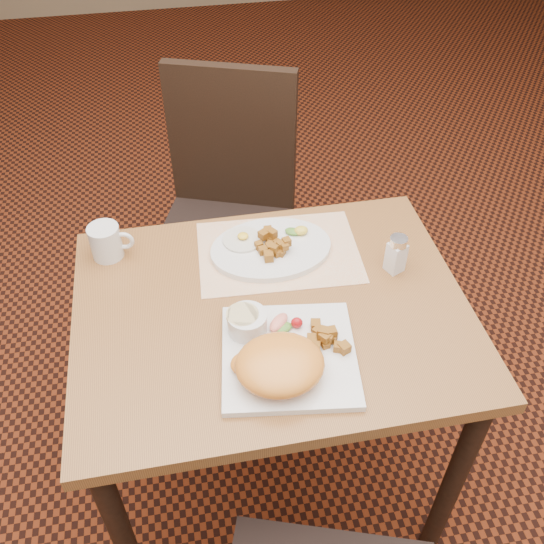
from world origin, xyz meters
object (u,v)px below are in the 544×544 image
(table, at_px, (272,338))
(coffee_mug, at_px, (107,242))
(plate_oval, at_px, (271,249))
(salt_shaker, at_px, (396,254))
(plate_square, at_px, (289,356))
(chair_far, at_px, (227,204))

(table, height_order, coffee_mug, coffee_mug)
(table, xyz_separation_m, plate_oval, (0.03, 0.19, 0.12))
(coffee_mug, bearing_deg, salt_shaker, -14.98)
(plate_oval, xyz_separation_m, salt_shaker, (0.28, -0.12, 0.04))
(plate_square, distance_m, plate_oval, 0.34)
(chair_far, height_order, coffee_mug, chair_far)
(table, height_order, plate_square, plate_square)
(plate_square, height_order, coffee_mug, coffee_mug)
(chair_far, relative_size, plate_oval, 3.19)
(chair_far, bearing_deg, coffee_mug, 71.54)
(plate_oval, bearing_deg, salt_shaker, -22.65)
(chair_far, xyz_separation_m, plate_oval, (0.06, -0.50, 0.22))
(table, relative_size, coffee_mug, 8.23)
(plate_oval, relative_size, salt_shaker, 3.05)
(table, bearing_deg, plate_square, -86.99)
(chair_far, xyz_separation_m, plate_square, (0.03, -0.84, 0.22))
(plate_oval, height_order, salt_shaker, salt_shaker)
(chair_far, height_order, salt_shaker, chair_far)
(table, relative_size, salt_shaker, 9.00)
(plate_square, height_order, salt_shaker, salt_shaker)
(plate_square, bearing_deg, table, 93.01)
(plate_square, relative_size, salt_shaker, 2.80)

